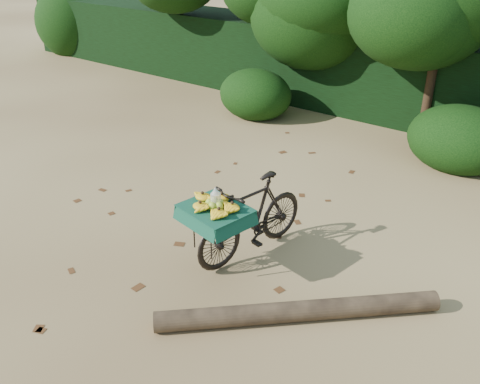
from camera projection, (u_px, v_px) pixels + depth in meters
The scene contains 7 objects.
ground at pixel (246, 239), 7.05m from camera, with size 80.00×80.00×0.00m, color tan.
vendor_bicycle at pixel (250, 217), 6.50m from camera, with size 0.95×1.90×1.09m.
fallen_log at pixel (299, 311), 5.55m from camera, with size 0.23×0.23×3.14m, color brown.
hedge_backdrop at pixel (421, 80), 11.05m from camera, with size 26.00×1.80×1.80m, color black.
tree_row at pixel (384, 30), 10.33m from camera, with size 14.50×2.00×4.00m, color black, non-canonical shape.
bush_clumps at pixel (405, 130), 9.58m from camera, with size 8.80×1.70×0.90m, color black, non-canonical shape.
leaf_litter at pixel (272, 220), 7.50m from camera, with size 7.00×7.30×0.01m, color #4D2C14, non-canonical shape.
Camera 1 is at (3.58, -4.75, 3.83)m, focal length 38.00 mm.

